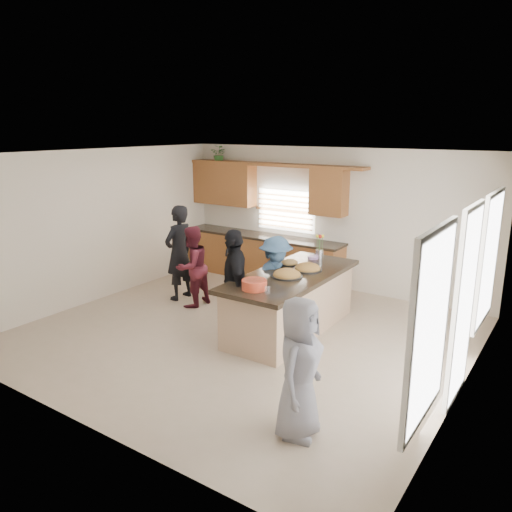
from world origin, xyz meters
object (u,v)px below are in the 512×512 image
Objects in this scene: woman_left_back at (179,253)px; woman_right_front at (299,368)px; woman_left_front at (234,284)px; woman_right_back at (276,281)px; woman_left_mid at (192,267)px; island at (291,304)px; salad_bowl at (254,284)px.

woman_right_front is (3.99, -2.55, -0.13)m from woman_left_back.
woman_left_back is at bearing -156.39° from woman_left_front.
woman_left_front is at bearing 177.12° from woman_right_back.
woman_left_front is at bearing 67.63° from woman_left_back.
woman_right_back is at bearing 97.48° from woman_left_mid.
salad_bowl is at bearing -92.95° from island.
woman_right_front is (1.84, -2.50, 0.03)m from woman_right_back.
woman_right_front reaches higher than salad_bowl.
woman_left_front reaches higher than woman_left_mid.
woman_left_back reaches higher than woman_right_back.
woman_right_front is (1.47, -2.38, 0.31)m from island.
woman_right_back is (0.24, 0.81, -0.11)m from woman_left_front.
woman_right_front is at bearing -129.96° from woman_right_back.
salad_bowl reaches higher than island.
woman_left_mid is at bearing 47.04° from woman_right_front.
salad_bowl is 0.23× the size of woman_right_front.
salad_bowl is 0.24× the size of woman_left_mid.
woman_left_back is at bearing -107.23° from woman_left_mid.
woman_right_front reaches higher than woman_right_back.
woman_left_front reaches higher than island.
salad_bowl is at bearing -150.02° from woman_right_back.
woman_left_mid is at bearing 108.06° from woman_right_back.
island is at bearing 96.21° from woman_left_front.
woman_left_back reaches higher than woman_left_mid.
island is 7.58× the size of salad_bowl.
woman_left_back is 0.52m from woman_left_mid.
woman_left_front is 0.85m from woman_right_back.
salad_bowl is 1.17m from woman_right_back.
woman_right_back is at bearing 120.96° from woman_left_front.
woman_right_back is at bearing 160.91° from island.
woman_left_front reaches higher than salad_bowl.
woman_left_mid is at bearing 71.20° from woman_left_back.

